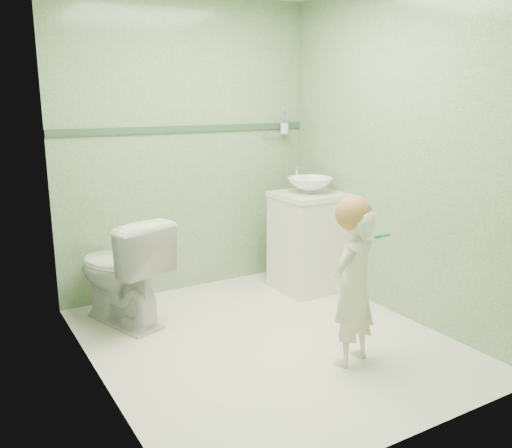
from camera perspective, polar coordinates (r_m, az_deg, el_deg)
ground at (r=3.73m, az=1.20°, el=-12.20°), size 2.50×2.50×0.00m
room_shell at (r=3.39m, az=1.30°, el=6.41°), size 2.50×2.54×2.40m
trim_stripe at (r=4.47m, az=-7.22°, el=9.92°), size 2.20×0.02×0.05m
vanity at (r=4.58m, az=5.55°, el=-2.02°), size 0.52×0.50×0.80m
counter at (r=4.49m, az=5.67°, el=3.03°), size 0.54×0.52×0.04m
basin at (r=4.48m, az=5.69°, el=4.09°), size 0.37×0.37×0.13m
faucet at (r=4.61m, az=4.36°, el=5.40°), size 0.03×0.13×0.18m
cup_holder at (r=4.85m, az=2.91°, el=10.01°), size 0.26×0.07×0.21m
toilet at (r=3.99m, az=-14.07°, el=-4.79°), size 0.66×0.87×0.79m
toddler at (r=3.33m, az=10.19°, el=-6.59°), size 0.41×0.32×0.97m
hair_cap at (r=3.22m, az=10.23°, el=1.12°), size 0.22×0.22×0.22m
teal_toothbrush at (r=3.23m, az=13.00°, el=-1.19°), size 0.10×0.14×0.08m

